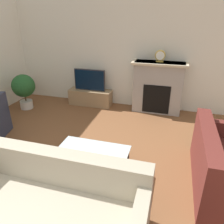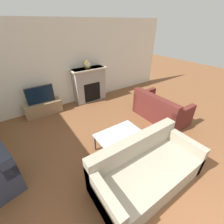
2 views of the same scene
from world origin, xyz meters
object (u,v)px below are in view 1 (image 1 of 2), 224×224
mantel_clock (160,56)px  potted_plant (24,88)px  couch_sectional (53,212)px  tv (90,80)px  coffee_table (92,153)px

mantel_clock → potted_plant: bearing=-166.9°
potted_plant → mantel_clock: bearing=13.1°
couch_sectional → mantel_clock: size_ratio=7.62×
tv → coffee_table: tv is taller
tv → coffee_table: 2.81m
coffee_table → mantel_clock: bearing=76.3°
coffee_table → mantel_clock: size_ratio=3.90×
potted_plant → tv: bearing=24.6°
potted_plant → mantel_clock: size_ratio=3.33×
tv → potted_plant: (-1.48, -0.68, -0.13)m
tv → coffee_table: bearing=-68.1°
tv → mantel_clock: mantel_clock is taller
couch_sectional → tv: bearing=105.0°
tv → coffee_table: (1.04, -2.60, -0.28)m
coffee_table → potted_plant: potted_plant is taller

